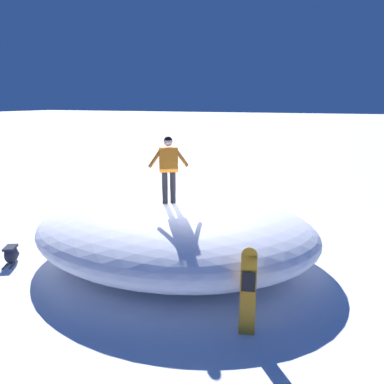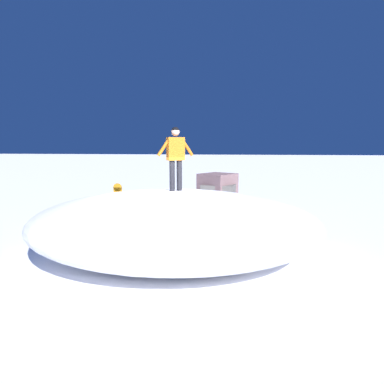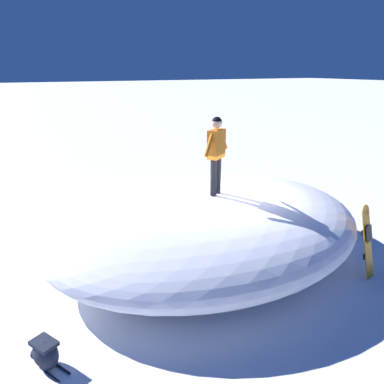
{
  "view_description": "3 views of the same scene",
  "coord_description": "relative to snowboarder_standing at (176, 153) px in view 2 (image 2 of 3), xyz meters",
  "views": [
    {
      "loc": [
        3.36,
        -7.79,
        4.1
      ],
      "look_at": [
        -0.14,
        0.67,
        1.74
      ],
      "focal_mm": 33.1,
      "sensor_mm": 36.0,
      "label": 1
    },
    {
      "loc": [
        -2.38,
        7.69,
        2.74
      ],
      "look_at": [
        -0.86,
        -0.16,
        1.59
      ],
      "focal_mm": 28.7,
      "sensor_mm": 36.0,
      "label": 2
    },
    {
      "loc": [
        -4.28,
        -6.53,
        4.2
      ],
      "look_at": [
        -0.77,
        0.31,
        1.58
      ],
      "focal_mm": 34.06,
      "sensor_mm": 36.0,
      "label": 3
    }
  ],
  "objects": [
    {
      "name": "snowboard_primary_upright",
      "position": [
        2.53,
        -1.97,
        -1.8
      ],
      "size": [
        0.37,
        0.42,
        1.55
      ],
      "color": "orange",
      "rests_on": "ground"
    },
    {
      "name": "rock_outcrop",
      "position": [
        -0.36,
        -7.05,
        -1.98
      ],
      "size": [
        2.0,
        2.33,
        1.5
      ],
      "color": "#63544F",
      "rests_on": "ground"
    },
    {
      "name": "snowboarder_standing",
      "position": [
        0.0,
        0.0,
        0.0
      ],
      "size": [
        0.88,
        0.62,
        1.66
      ],
      "color": "black",
      "rests_on": "snow_mound"
    },
    {
      "name": "snow_mound",
      "position": [
        -0.01,
        0.28,
        -1.79
      ],
      "size": [
        7.93,
        6.49,
        1.62
      ],
      "primitive_type": "ellipsoid",
      "rotation": [
        0.0,
        0.0,
        0.1
      ],
      "color": "white",
      "rests_on": "ground"
    },
    {
      "name": "backpack_near",
      "position": [
        -3.82,
        -1.59,
        -2.37
      ],
      "size": [
        0.53,
        0.7,
        0.46
      ],
      "color": "#1E2333",
      "rests_on": "ground"
    },
    {
      "name": "ground",
      "position": [
        0.43,
        0.13,
        -2.6
      ],
      "size": [
        240.0,
        240.0,
        0.0
      ],
      "primitive_type": "plane",
      "color": "white"
    }
  ]
}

